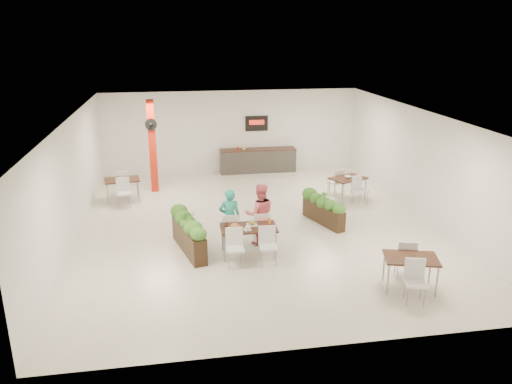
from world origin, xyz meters
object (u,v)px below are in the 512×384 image
at_px(diner_man, 230,218).
at_px(side_table_b, 348,181).
at_px(main_table, 248,231).
at_px(diner_woman, 260,214).
at_px(planter_left, 189,232).
at_px(service_counter, 258,160).
at_px(planter_right, 324,207).
at_px(side_table_c, 411,263).
at_px(side_table_a, 122,183).
at_px(red_column, 153,145).

height_order(diner_man, side_table_b, diner_man).
bearing_deg(main_table, diner_woman, 57.94).
xyz_separation_m(main_table, planter_left, (-1.47, 0.47, -0.10)).
height_order(service_counter, planter_right, service_counter).
relative_size(diner_man, diner_woman, 0.94).
bearing_deg(side_table_c, side_table_b, 98.79).
distance_m(diner_man, side_table_a, 5.19).
bearing_deg(service_counter, side_table_a, -150.94).
xyz_separation_m(diner_man, side_table_c, (3.60, -2.95, -0.16)).
bearing_deg(diner_woman, red_column, -58.84).
bearing_deg(diner_man, red_column, -66.13).
bearing_deg(planter_right, planter_left, -161.75).
distance_m(planter_left, side_table_c, 5.44).
distance_m(diner_man, planter_right, 3.11).
height_order(service_counter, main_table, service_counter).
xyz_separation_m(service_counter, main_table, (-1.54, -7.61, 0.14)).
bearing_deg(planter_right, diner_woman, -151.72).
bearing_deg(service_counter, red_column, -155.00).
xyz_separation_m(red_column, service_counter, (4.00, 1.86, -1.15)).
relative_size(side_table_a, side_table_b, 1.01).
distance_m(diner_man, side_table_b, 5.33).
bearing_deg(diner_man, main_table, 122.62).
bearing_deg(planter_left, main_table, -17.69).
relative_size(service_counter, side_table_c, 1.79).
bearing_deg(side_table_a, main_table, -62.44).
height_order(main_table, side_table_c, same).
bearing_deg(red_column, service_counter, 25.00).
xyz_separation_m(diner_woman, planter_right, (2.08, 1.12, -0.34)).
xyz_separation_m(side_table_a, side_table_c, (6.69, -7.12, -0.00)).
height_order(diner_man, diner_woman, diner_woman).
relative_size(service_counter, planter_right, 1.72).
height_order(service_counter, diner_woman, service_counter).
height_order(diner_man, side_table_c, diner_man).
xyz_separation_m(service_counter, side_table_c, (1.67, -9.91, 0.13)).
bearing_deg(side_table_c, red_column, 140.70).
relative_size(red_column, planter_right, 1.83).
distance_m(diner_man, diner_woman, 0.80).
relative_size(planter_right, side_table_b, 1.06).
relative_size(service_counter, planter_left, 1.44).
distance_m(service_counter, side_table_b, 4.53).
bearing_deg(side_table_a, diner_woman, -55.23).
bearing_deg(diner_man, planter_left, 11.60).
bearing_deg(planter_left, diner_woman, 5.65).
height_order(diner_woman, planter_left, diner_woman).
height_order(diner_man, planter_right, diner_man).
relative_size(diner_man, side_table_c, 0.93).
relative_size(side_table_a, side_table_c, 0.99).
xyz_separation_m(planter_right, side_table_a, (-5.97, 3.05, 0.13)).
relative_size(diner_woman, side_table_a, 1.00).
xyz_separation_m(side_table_b, side_table_c, (-0.72, -6.06, -0.01)).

